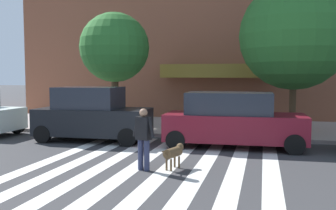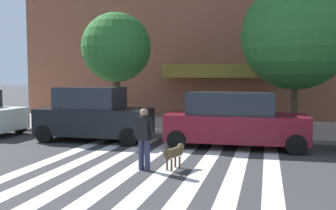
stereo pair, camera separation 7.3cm
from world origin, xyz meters
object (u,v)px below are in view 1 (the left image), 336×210
Objects in this scene: parked_car_behind_first at (92,115)px; parked_car_third_in_line at (233,120)px; street_tree_nearest at (115,48)px; pedestrian_dog_walker at (144,136)px; dog_on_leash at (174,153)px; street_tree_middle at (294,35)px.

parked_car_third_in_line is (5.34, -0.00, -0.04)m from parked_car_behind_first.
street_tree_nearest is (-0.18, 2.72, 2.76)m from parked_car_behind_first.
parked_car_third_in_line is at bearing 62.58° from pedestrian_dog_walker.
parked_car_third_in_line is 0.94× the size of street_tree_nearest.
street_tree_nearest reaches higher than parked_car_third_in_line.
dog_on_leash is (4.25, -6.23, -3.31)m from street_tree_nearest.
street_tree_nearest is 3.16× the size of pedestrian_dog_walker.
parked_car_third_in_line reaches higher than dog_on_leash.
parked_car_behind_first is 3.88m from street_tree_nearest.
street_tree_nearest is at bearing 124.28° from dog_on_leash.
street_tree_nearest reaches higher than dog_on_leash.
parked_car_third_in_line is 0.79× the size of street_tree_middle.
street_tree_middle is 6.49× the size of dog_on_leash.
street_tree_middle is (2.17, 2.86, 3.17)m from parked_car_third_in_line.
dog_on_leash is (0.74, 0.35, -0.48)m from pedestrian_dog_walker.
street_tree_nearest is 0.84× the size of street_tree_middle.
parked_car_behind_first reaches higher than dog_on_leash.
parked_car_behind_first reaches higher than pedestrian_dog_walker.
pedestrian_dog_walker is (-4.18, -6.72, -3.18)m from street_tree_middle.
parked_car_behind_first is 0.83× the size of street_tree_nearest.
parked_car_third_in_line is 4.78m from street_tree_middle.
street_tree_middle reaches higher than dog_on_leash.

